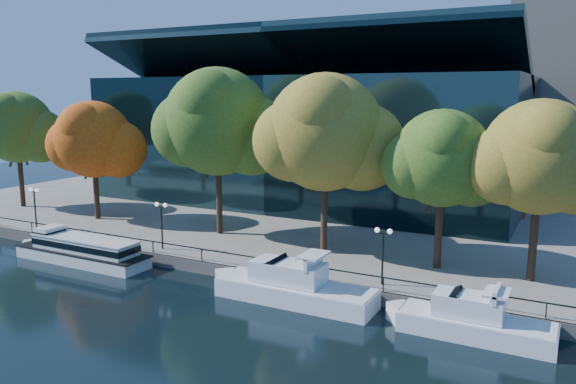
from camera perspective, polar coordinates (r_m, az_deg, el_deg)
The scene contains 16 objects.
ground at distance 43.37m, azimuth -11.28°, elevation -9.22°, with size 160.00×160.00×0.00m, color black.
promenade at distance 74.10m, azimuth 6.63°, elevation -0.67°, with size 90.00×67.08×1.00m.
railing at distance 45.23m, azimuth -8.77°, elevation -5.76°, with size 88.20×0.08×0.99m.
convention_building at distance 70.41m, azimuth 2.35°, elevation 5.41°, with size 50.00×24.57×21.43m.
tour_boat at distance 50.95m, azimuth -20.48°, elevation -5.43°, with size 14.09×3.14×2.67m.
cruiser_near at distance 39.08m, azimuth 0.09°, elevation -9.45°, with size 12.42×3.20×3.60m.
cruiser_far at distance 35.43m, azimuth 17.85°, elevation -12.22°, with size 9.91×2.75×3.24m.
tree_0 at distance 71.97m, azimuth -25.78°, elevation 5.81°, with size 10.28×8.43×13.40m.
tree_1 at distance 61.74m, azimuth -19.11°, elevation 4.90°, with size 9.99×8.19×12.41m.
tree_2 at distance 52.28m, azimuth -7.03°, elevation 6.87°, with size 12.47×10.22×15.54m.
tree_3 at distance 45.49m, azimuth 3.97°, elevation 5.81°, with size 11.96×9.80×14.82m.
tree_4 at distance 43.00m, azimuth 15.55°, elevation 3.10°, with size 9.10×7.46×12.04m.
tree_5 at distance 42.10m, azimuth 24.42°, elevation 3.02°, with size 9.94×8.15×12.82m.
lamp_0 at distance 60.17m, azimuth -24.36°, elevation -0.62°, with size 1.26×0.36×4.03m.
lamp_1 at distance 48.76m, azimuth -12.75°, elevation -2.27°, with size 1.26×0.36×4.03m.
lamp_2 at distance 39.27m, azimuth 9.64°, elevation -5.13°, with size 1.26×0.36×4.03m.
Camera 1 is at (26.09, -31.62, 14.13)m, focal length 35.00 mm.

